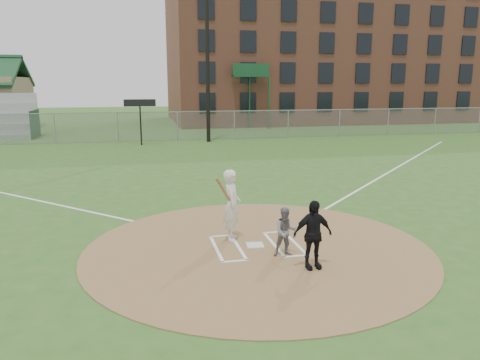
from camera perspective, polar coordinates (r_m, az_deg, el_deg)
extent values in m
plane|color=#2F591E|center=(11.55, 2.16, -8.33)|extent=(140.00, 140.00, 0.00)
cylinder|color=olive|center=(11.54, 2.16, -8.28)|extent=(8.40, 8.40, 0.02)
cube|color=silver|center=(11.66, 1.83, -7.95)|extent=(0.46, 0.46, 0.03)
cube|color=white|center=(23.10, 18.37, 1.32)|extent=(17.04, 17.04, 0.01)
imported|color=slate|center=(10.91, 5.61, -6.30)|extent=(0.59, 0.47, 1.15)
imported|color=black|center=(10.21, 8.85, -6.59)|extent=(0.90, 0.42, 1.51)
cube|color=white|center=(11.48, -2.91, -8.33)|extent=(0.08, 1.80, 0.01)
cube|color=white|center=(11.58, -0.20, -8.13)|extent=(0.08, 1.80, 0.01)
cube|color=white|center=(12.36, -2.33, -6.83)|extent=(0.62, 0.08, 0.01)
cube|color=white|center=(10.70, -0.60, -9.85)|extent=(0.62, 0.08, 0.01)
cube|color=white|center=(11.95, 6.67, -7.57)|extent=(0.08, 1.80, 0.01)
cube|color=white|center=(11.79, 4.12, -7.79)|extent=(0.08, 1.80, 0.01)
cube|color=white|center=(12.68, 4.13, -6.37)|extent=(0.62, 0.08, 0.01)
cube|color=white|center=(11.07, 6.81, -9.19)|extent=(0.62, 0.08, 0.01)
imported|color=silver|center=(11.83, -1.00, -3.08)|extent=(0.57, 0.75, 1.83)
cylinder|color=#965F3C|center=(11.27, -2.10, -1.14)|extent=(0.47, 0.47, 0.70)
cube|color=slate|center=(32.74, -7.62, 6.51)|extent=(56.00, 0.03, 2.00)
cube|color=gray|center=(32.66, -7.67, 8.25)|extent=(56.00, 0.06, 0.06)
cube|color=gray|center=(32.74, -7.62, 6.51)|extent=(56.08, 0.08, 2.00)
cube|color=#194728|center=(37.51, -23.70, 6.29)|extent=(0.08, 3.20, 2.00)
cube|color=#9C5843|center=(52.11, 9.00, 15.57)|extent=(30.00, 16.00, 15.00)
cube|color=black|center=(44.65, 12.78, 15.94)|extent=(26.60, 0.10, 12.20)
cube|color=#194728|center=(41.01, 1.34, 12.56)|extent=(3.20, 1.00, 0.15)
cube|color=#194728|center=(41.52, 1.16, 9.44)|extent=(0.12, 0.12, 4.50)
cube|color=#194728|center=(40.99, 3.54, 9.39)|extent=(0.12, 0.12, 4.50)
cube|color=#194728|center=(41.02, 1.34, 13.32)|extent=(3.20, 0.08, 1.00)
cylinder|color=black|center=(31.91, -4.00, 15.44)|extent=(0.26, 0.26, 12.00)
cylinder|color=black|center=(30.80, -12.01, 6.59)|extent=(0.10, 0.10, 2.60)
cube|color=black|center=(30.71, -12.12, 9.19)|extent=(2.00, 0.10, 0.45)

